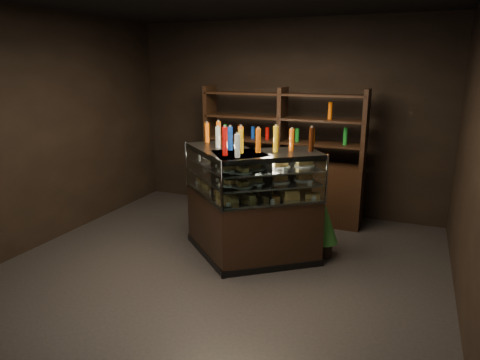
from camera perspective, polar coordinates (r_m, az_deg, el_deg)
name	(u,v)px	position (r m, az deg, el deg)	size (l,w,h in m)	color
ground	(219,271)	(5.07, -2.88, -12.00)	(5.00, 5.00, 0.00)	black
room_shell	(216,101)	(4.54, -3.21, 10.42)	(5.02, 5.02, 3.01)	black
display_case	(246,222)	(5.23, 0.78, -5.67)	(1.89, 1.30, 1.36)	black
food_display	(246,177)	(5.05, 0.79, 0.45)	(1.55, 0.89, 0.42)	#B38840
bottles_top	(246,139)	(4.96, 0.83, 5.55)	(1.37, 0.75, 0.30)	silver
potted_conifer	(323,220)	(5.37, 11.02, -5.30)	(0.38, 0.38, 0.81)	black
back_shelving	(281,179)	(6.62, 5.46, 0.09)	(2.47, 0.44, 2.00)	black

